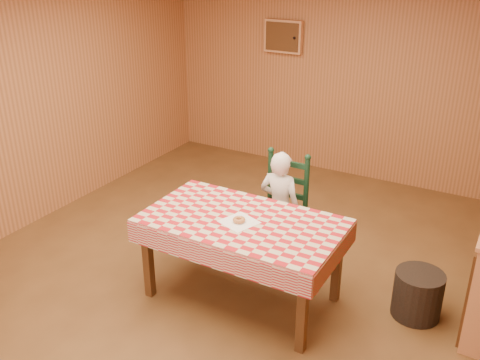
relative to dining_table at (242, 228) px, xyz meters
name	(u,v)px	position (x,y,z in m)	size (l,w,h in m)	color
ground	(229,282)	(-0.21, 0.14, -0.69)	(6.00, 6.00, 0.00)	brown
cabin_walls	(259,74)	(-0.21, 0.67, 1.14)	(5.10, 6.05, 2.65)	#A9693D
dining_table	(242,228)	(0.00, 0.00, 0.00)	(1.66, 0.96, 0.77)	#502E15
ladder_chair	(282,210)	(0.00, 0.79, -0.18)	(0.44, 0.40, 1.08)	black
seated_child	(280,207)	(0.00, 0.73, -0.13)	(0.41, 0.27, 1.12)	silver
napkin	(239,222)	(0.00, -0.05, 0.08)	(0.26, 0.26, 0.00)	white
donut	(239,220)	(0.00, -0.05, 0.10)	(0.11, 0.11, 0.04)	#B67541
storage_bin	(418,294)	(1.38, 0.50, -0.49)	(0.40, 0.40, 0.40)	black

